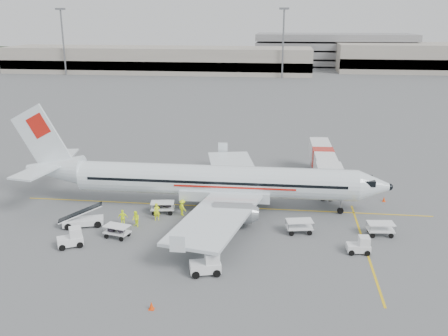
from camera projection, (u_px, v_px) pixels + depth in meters
The scene contains 25 objects.
ground at pixel (222, 207), 53.98m from camera, with size 360.00×360.00×0.00m, color #56595B.
stripe_lead at pixel (222, 207), 53.98m from camera, with size 44.00×0.20×0.01m, color yellow.
stripe_cross at pixel (365, 246), 44.74m from camera, with size 0.20×20.00×0.01m, color yellow.
terminal_west at pixel (158, 60), 180.73m from camera, with size 110.00×22.00×9.00m, color gray, non-canonical shape.
parking_garage at pixel (334, 49), 200.81m from camera, with size 62.00×24.00×14.00m, color slate, non-canonical shape.
treeline at pixel (272, 56), 219.16m from camera, with size 300.00×3.00×6.00m, color black, non-canonical shape.
mast_west at pixel (63, 42), 170.97m from camera, with size 3.20×1.20×22.00m, color slate, non-canonical shape.
mast_center at pixel (283, 44), 162.14m from camera, with size 3.20×1.20×22.00m, color slate, non-canonical shape.
aircraft at pixel (216, 161), 52.05m from camera, with size 38.77×30.39×10.69m, color white, non-canonical shape.
jet_bridge at pixel (322, 166), 60.93m from camera, with size 3.14×16.75×4.40m, color white, non-canonical shape.
belt_loader at pixel (83, 213), 48.72m from camera, with size 5.13×1.92×2.78m, color white, non-canonical shape.
tug_fore at pixel (359, 245), 43.32m from camera, with size 1.98×1.13×1.53m, color white, non-canonical shape.
tug_mid at pixel (205, 263), 39.76m from camera, with size 2.45×1.40×1.89m, color white, non-canonical shape.
tug_aft at pixel (70, 238), 44.49m from camera, with size 2.22×1.27×1.72m, color white, non-canonical shape.
cart_loaded_a at pixel (163, 208), 52.07m from camera, with size 2.42×1.43×1.26m, color white, non-canonical shape.
cart_loaded_b at pixel (117, 231), 46.37m from camera, with size 2.32×1.37×1.21m, color white, non-canonical shape.
cart_empty_a at pixel (299, 227), 47.36m from camera, with size 2.47×1.46×1.29m, color white, non-canonical shape.
cart_empty_b at pixel (380, 229), 46.82m from camera, with size 2.45×1.45×1.28m, color white, non-canonical shape.
cone_nose at pixel (384, 199), 55.47m from camera, with size 0.36×0.36×0.58m, color #FF4109.
cone_port at pixel (284, 174), 63.89m from camera, with size 0.42×0.42×0.68m, color #FF4109.
cone_stbd at pixel (151, 305), 35.07m from camera, with size 0.39×0.39×0.63m, color #FF4109.
crew_a at pixel (157, 212), 50.24m from camera, with size 0.66×0.43×1.80m, color #E2FA16.
crew_b at pixel (136, 219), 48.72m from camera, with size 0.78×0.61×1.61m, color #E2FA16.
crew_c at pixel (182, 208), 51.49m from camera, with size 1.10×0.63×1.70m, color #E2FA16.
crew_d at pixel (123, 218), 49.01m from camera, with size 0.96×0.40×1.64m, color #E2FA16.
Camera 1 is at (6.45, -49.97, 19.84)m, focal length 40.00 mm.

